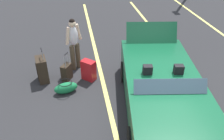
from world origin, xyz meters
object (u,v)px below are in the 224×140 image
at_px(suitcase_medium_bright, 89,70).
at_px(suitcase_small_carryon, 67,72).
at_px(duffel_bag, 66,88).
at_px(traveler_person, 74,42).
at_px(suitcase_large_black, 42,70).
at_px(convertible_car, 164,95).

relative_size(suitcase_medium_bright, suitcase_small_carryon, 0.69).
relative_size(suitcase_medium_bright, duffel_bag, 0.90).
height_order(suitcase_medium_bright, traveler_person, traveler_person).
xyz_separation_m(suitcase_large_black, suitcase_medium_bright, (0.17, 1.33, -0.06)).
distance_m(suitcase_medium_bright, duffel_bag, 0.88).
bearing_deg(convertible_car, suitcase_medium_bright, -129.68).
bearing_deg(suitcase_small_carryon, suitcase_large_black, 24.76).
bearing_deg(convertible_car, suitcase_large_black, -115.34).
bearing_deg(traveler_person, convertible_car, 1.06).
bearing_deg(traveler_person, duffel_bag, -51.96).
bearing_deg(traveler_person, suitcase_medium_bright, -10.40).
distance_m(suitcase_large_black, traveler_person, 1.25).
height_order(convertible_car, traveler_person, traveler_person).
bearing_deg(suitcase_large_black, traveler_person, -163.22).
height_order(convertible_car, suitcase_medium_bright, convertible_car).
xyz_separation_m(suitcase_medium_bright, traveler_person, (-0.70, -0.35, 0.62)).
distance_m(convertible_car, suitcase_large_black, 3.57).
bearing_deg(suitcase_large_black, convertible_car, 134.68).
relative_size(suitcase_small_carryon, traveler_person, 0.54).
bearing_deg(suitcase_medium_bright, traveler_person, 69.02).
bearing_deg(traveler_person, suitcase_large_black, -98.86).
bearing_deg(suitcase_small_carryon, suitcase_medium_bright, -157.70).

